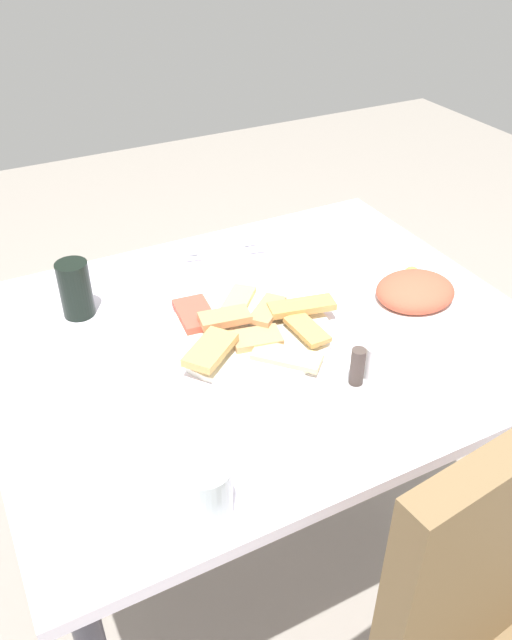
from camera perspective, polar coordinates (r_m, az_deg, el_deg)
name	(u,v)px	position (r m, az deg, el deg)	size (l,w,h in m)	color
ground_plane	(259,546)	(1.83, 0.30, -19.35)	(6.00, 6.00, 0.00)	gray
dining_table	(260,361)	(1.36, 0.38, -3.61)	(1.08, 0.87, 0.72)	white
pide_platter	(249,329)	(1.29, -0.65, -0.84)	(0.36, 0.35, 0.05)	white
salad_plate_greens	(415,293)	(1.43, 13.84, 2.32)	(0.23, 0.23, 0.07)	white
soda_can	(75,289)	(1.38, -15.65, 2.63)	(0.07, 0.07, 0.12)	black
drinking_glass	(206,491)	(0.95, -4.40, -14.78)	(0.08, 0.08, 0.09)	silver
paper_napkin	(223,252)	(1.58, -2.90, 5.98)	(0.11, 0.11, 0.00)	white
fork	(220,248)	(1.60, -3.18, 6.38)	(0.18, 0.02, 0.01)	silver
spoon	(226,254)	(1.57, -2.63, 5.82)	(0.20, 0.01, 0.01)	silver
condiment_caddy	(363,374)	(1.18, 9.46, -4.70)	(0.10, 0.10, 0.09)	#B2B2B7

